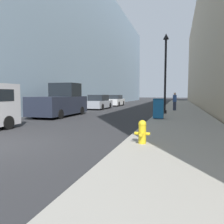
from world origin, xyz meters
The scene contains 9 objects.
sidewalk_right centered at (5.85, 18.00, 0.08)m, with size 3.84×60.00×0.16m.
building_left_glass centered at (-11.06, 26.00, 8.76)m, with size 12.00×60.00×17.52m.
fire_hydrant centered at (4.55, 1.14, 0.53)m, with size 0.47×0.35×0.71m.
trash_bin centered at (4.42, 8.15, 0.78)m, with size 0.62×0.58×1.21m.
lamppost centered at (4.57, 11.83, 3.69)m, with size 0.43×0.43×6.01m.
pickup_truck centered at (-2.92, 9.22, 1.02)m, with size 2.23×5.36×2.49m.
parked_sedan_near centered at (-2.88, 17.30, 0.72)m, with size 1.97×4.45×1.56m.
parked_sedan_far centered at (-2.97, 24.09, 0.71)m, with size 1.95×4.21×1.53m.
pedestrian_on_sidewalk centered at (5.24, 15.36, 0.97)m, with size 0.33×0.21×1.63m.
Camera 1 is at (5.57, -5.33, 1.65)m, focal length 35.00 mm.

